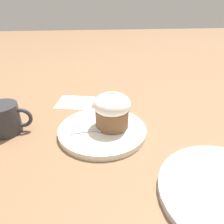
{
  "coord_description": "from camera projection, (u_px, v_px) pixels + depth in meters",
  "views": [
    {
      "loc": [
        -0.02,
        -0.51,
        0.34
      ],
      "look_at": [
        0.03,
        0.01,
        0.06
      ],
      "focal_mm": 35.0,
      "sensor_mm": 36.0,
      "label": 1
    }
  ],
  "objects": [
    {
      "name": "coffee_cup",
      "position": [
        5.0,
        119.0,
        0.6
      ],
      "size": [
        0.12,
        0.09,
        0.08
      ],
      "color": "#2D2D33",
      "rests_on": "ground_plane"
    },
    {
      "name": "ground_plane",
      "position": [
        102.0,
        133.0,
        0.61
      ],
      "size": [
        4.0,
        4.0,
        0.0
      ],
      "primitive_type": "plane",
      "color": "#846042"
    },
    {
      "name": "spoon",
      "position": [
        99.0,
        129.0,
        0.59
      ],
      "size": [
        0.11,
        0.04,
        0.01
      ],
      "color": "silver",
      "rests_on": "dessert_plate"
    },
    {
      "name": "carrot_cake",
      "position": [
        112.0,
        110.0,
        0.59
      ],
      "size": [
        0.1,
        0.1,
        0.1
      ],
      "color": "brown",
      "rests_on": "dessert_plate"
    },
    {
      "name": "dessert_plate",
      "position": [
        102.0,
        130.0,
        0.61
      ],
      "size": [
        0.24,
        0.24,
        0.02
      ],
      "color": "white",
      "rests_on": "ground_plane"
    },
    {
      "name": "paper_napkin",
      "position": [
        75.0,
        102.0,
        0.78
      ],
      "size": [
        0.15,
        0.13,
        0.0
      ],
      "color": "white",
      "rests_on": "ground_plane"
    }
  ]
}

